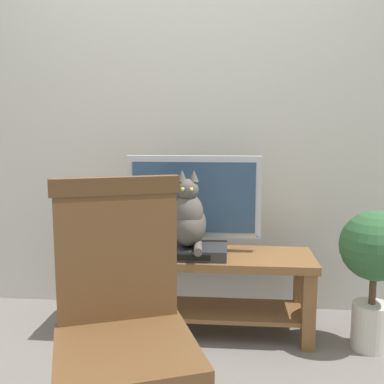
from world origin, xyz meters
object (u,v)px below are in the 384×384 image
Objects in this scene: book_stack at (98,245)px; wooden_chair at (122,311)px; cat at (189,218)px; media_box at (189,251)px; potted_plant at (374,260)px; tv at (194,202)px; tv_stand at (193,277)px.

wooden_chair is at bearing -69.11° from book_stack.
wooden_chair is 4.70× the size of book_stack.
cat is 1.06m from wooden_chair.
media_box is 0.56× the size of potted_plant.
tv is 1.03m from potted_plant.
wooden_chair is at bearing -96.39° from media_box.
tv reaches higher than media_box.
wooden_chair reaches higher than media_box.
potted_plant is at bearing 41.76° from wooden_chair.
book_stack is (-0.52, 0.01, -0.16)m from cat.
tv reaches higher than tv_stand.
wooden_chair reaches higher than potted_plant.
wooden_chair reaches higher than tv_stand.
tv_stand is at bearing 75.15° from cat.
media_box is 1.07m from wooden_chair.
tv reaches higher than cat.
media_box is at bearing 176.02° from potted_plant.
cat reaches higher than media_box.
tv is at bearing 13.22° from book_stack.
book_stack is 0.29× the size of potted_plant.
book_stack is 1.51m from potted_plant.
tv is at bearing 81.50° from media_box.
media_box is (-0.02, -0.05, 0.17)m from tv_stand.
tv is at bearing 169.13° from potted_plant.
book_stack is (-0.52, -0.01, 0.02)m from media_box.
book_stack is at bearing 110.89° from wooden_chair.
tv reaches higher than potted_plant.
tv_stand is 1.81× the size of potted_plant.
cat is (-0.02, -0.13, -0.07)m from tv.
book_stack is (-0.54, -0.05, 0.20)m from tv_stand.
potted_plant is at bearing -3.05° from cat.
potted_plant reaches higher than book_stack.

